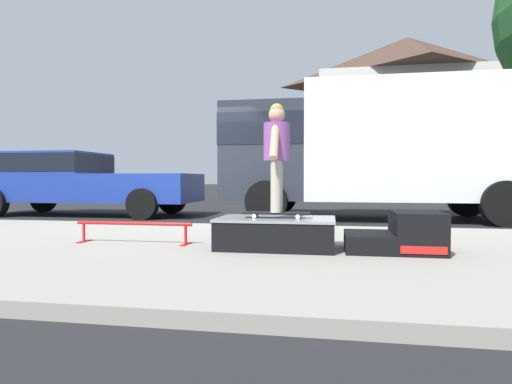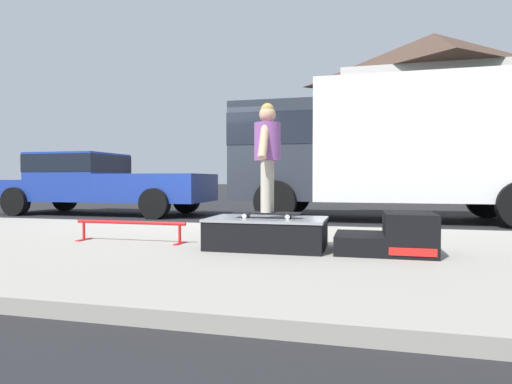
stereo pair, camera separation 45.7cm
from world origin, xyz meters
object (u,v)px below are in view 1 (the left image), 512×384
Objects in this scene: box_truck at (374,146)px; pickup_truck_blue at (80,180)px; skate_box at (276,232)px; grind_rail at (134,227)px; skater_kid at (277,148)px; skateboard at (277,213)px; kicker_ramp at (401,235)px.

box_truck is 1.21× the size of pickup_truck_blue.
skate_box is 1.81m from grind_rail.
skater_kid reaches higher than grind_rail.
pickup_truck_blue is at bearing -178.98° from box_truck.
skate_box is at bearing 107.22° from skateboard.
pickup_truck_blue reaches higher than skateboard.
skater_kid is at bearing -3.18° from grind_rail.
box_truck reaches higher than grind_rail.
kicker_ramp is 0.83× the size of skater_kid.
skate_box is at bearing 179.98° from kicker_ramp.
pickup_truck_blue is (-5.72, 5.11, 0.58)m from skate_box.
skateboard is (1.82, -0.10, 0.21)m from grind_rail.
skater_kid is at bearing -178.57° from kicker_ramp.
pickup_truck_blue is at bearing 138.12° from skater_kid.
skateboard is 0.11× the size of box_truck.
skater_kid is at bearing 0.00° from skateboard.
kicker_ramp is at bearing -0.02° from skate_box.
skateboard is 5.63m from box_truck.
kicker_ramp is 0.18× the size of pickup_truck_blue.
skateboard is 0.14× the size of pickup_truck_blue.
skate_box is 1.31× the size of kicker_ramp.
skater_kid is 5.52m from box_truck.
pickup_truck_blue is (-5.74, 5.14, -0.39)m from skater_kid.
skater_kid reaches higher than pickup_truck_blue.
skateboard is 7.71m from pickup_truck_blue.
skate_box is 5.65m from box_truck.
skate_box is at bearing -2.09° from grind_rail.
grind_rail is 6.41m from pickup_truck_blue.
skateboard is at bearing -3.18° from grind_rail.
box_truck is (0.19, 5.24, 1.40)m from kicker_ramp.
skate_box is 0.22m from skateboard.
skater_kid is 0.22× the size of pickup_truck_blue.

